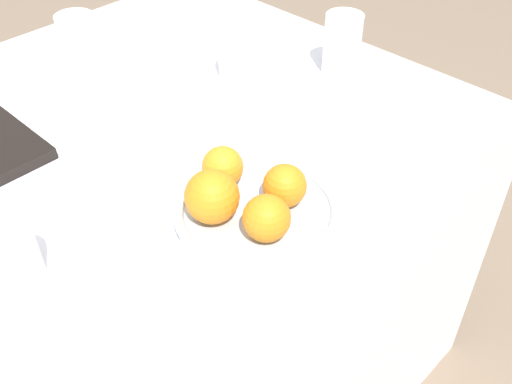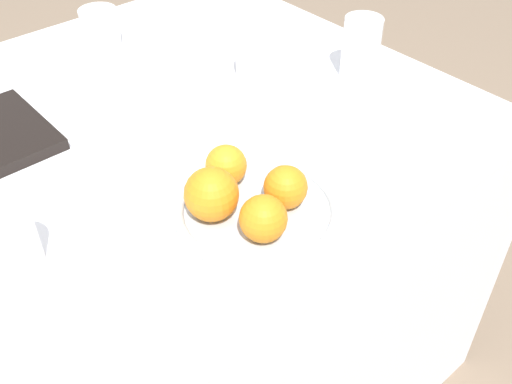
# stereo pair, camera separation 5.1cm
# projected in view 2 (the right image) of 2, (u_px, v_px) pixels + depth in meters

# --- Properties ---
(ground_plane) EXTENTS (12.00, 12.00, 0.00)m
(ground_plane) POSITION_uv_depth(u_px,v_px,m) (176.00, 365.00, 1.50)
(ground_plane) COLOR #7A6651
(table) EXTENTS (1.11, 0.94, 0.72)m
(table) POSITION_uv_depth(u_px,v_px,m) (162.00, 268.00, 1.26)
(table) COLOR white
(table) RESTS_ON ground_plane
(fruit_platter) EXTENTS (0.24, 0.24, 0.02)m
(fruit_platter) POSITION_uv_depth(u_px,v_px,m) (256.00, 212.00, 0.85)
(fruit_platter) COLOR #B2BCC6
(fruit_platter) RESTS_ON table
(orange_0) EXTENTS (0.06, 0.06, 0.06)m
(orange_0) POSITION_uv_depth(u_px,v_px,m) (286.00, 187.00, 0.83)
(orange_0) COLOR orange
(orange_0) RESTS_ON fruit_platter
(orange_1) EXTENTS (0.08, 0.08, 0.08)m
(orange_1) POSITION_uv_depth(u_px,v_px,m) (211.00, 194.00, 0.81)
(orange_1) COLOR orange
(orange_1) RESTS_ON fruit_platter
(orange_2) EXTENTS (0.06, 0.06, 0.06)m
(orange_2) POSITION_uv_depth(u_px,v_px,m) (263.00, 219.00, 0.78)
(orange_2) COLOR orange
(orange_2) RESTS_ON fruit_platter
(orange_3) EXTENTS (0.06, 0.06, 0.06)m
(orange_3) POSITION_uv_depth(u_px,v_px,m) (226.00, 165.00, 0.87)
(orange_3) COLOR orange
(orange_3) RESTS_ON fruit_platter
(water_glass) EXTENTS (0.07, 0.07, 0.12)m
(water_glass) POSITION_uv_depth(u_px,v_px,m) (361.00, 48.00, 1.13)
(water_glass) COLOR silver
(water_glass) RESTS_ON table
(cup_0) EXTENTS (0.07, 0.07, 0.07)m
(cup_0) POSITION_uv_depth(u_px,v_px,m) (10.00, 244.00, 0.76)
(cup_0) COLOR white
(cup_0) RESTS_ON table
(cup_1) EXTENTS (0.08, 0.08, 0.08)m
(cup_1) POSITION_uv_depth(u_px,v_px,m) (100.00, 29.00, 1.23)
(cup_1) COLOR white
(cup_1) RESTS_ON table
(cup_2) EXTENTS (0.08, 0.08, 0.07)m
(cup_2) POSITION_uv_depth(u_px,v_px,m) (256.00, 58.00, 1.15)
(cup_2) COLOR white
(cup_2) RESTS_ON table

